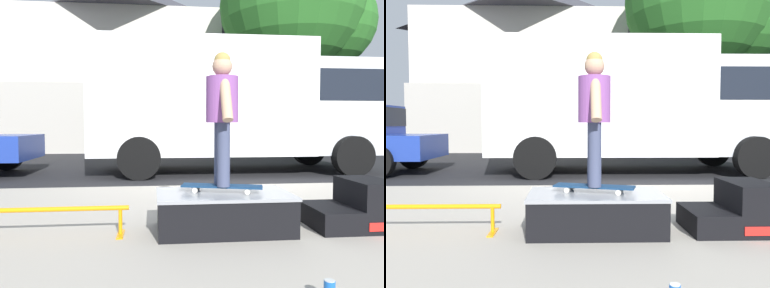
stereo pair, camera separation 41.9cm
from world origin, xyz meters
TOP-DOWN VIEW (x-y plane):
  - ground_plane at (0.00, 0.00)m, footprint 140.00×140.00m
  - sidewalk_slab at (0.00, -3.00)m, footprint 50.00×5.00m
  - skate_box at (-0.86, -3.18)m, footprint 1.29×0.73m
  - kicker_ramp at (0.49, -3.18)m, footprint 0.80×0.66m
  - grind_rail at (-2.54, -3.22)m, footprint 1.54×0.28m
  - skateboard at (-0.88, -3.16)m, footprint 0.80×0.41m
  - skater_kid at (-0.88, -3.16)m, footprint 0.31×0.66m
  - box_truck at (0.54, 2.20)m, footprint 6.91×2.63m
  - street_tree_main at (3.66, 6.23)m, footprint 5.58×5.07m
  - house_behind at (-3.17, 12.31)m, footprint 9.54×8.23m

SIDE VIEW (x-z plane):
  - ground_plane at x=0.00m, z-range 0.00..0.00m
  - sidewalk_slab at x=0.00m, z-range 0.00..0.12m
  - kicker_ramp at x=0.49m, z-range 0.08..0.56m
  - skate_box at x=-0.86m, z-range 0.13..0.51m
  - grind_rail at x=-2.54m, z-range 0.19..0.47m
  - skateboard at x=-0.88m, z-range 0.52..0.58m
  - skater_kid at x=-0.88m, z-range 0.68..1.96m
  - box_truck at x=0.54m, z-range 0.18..3.23m
  - house_behind at x=-3.17m, z-range 0.04..8.44m
  - street_tree_main at x=3.66m, z-range 1.30..9.29m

